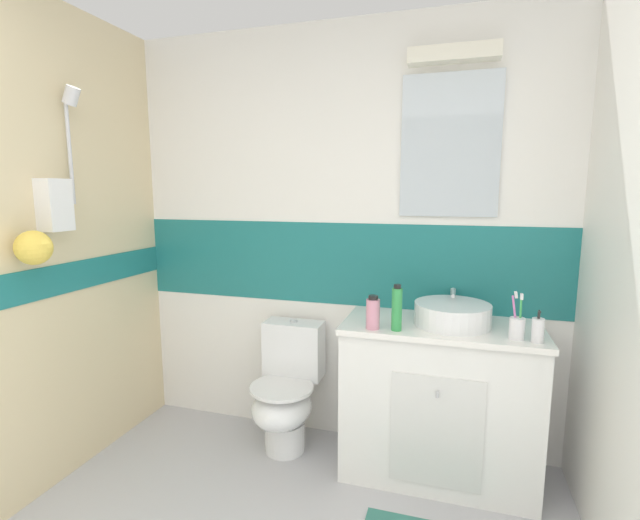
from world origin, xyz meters
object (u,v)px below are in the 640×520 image
toilet (286,392)px  soap_dispenser (538,330)px  toothbrush_cup (517,327)px  mouthwash_bottle (373,313)px  sink_basin (452,313)px  shampoo_bottle_tall (397,308)px

toilet → soap_dispenser: 1.43m
toilet → toothbrush_cup: toothbrush_cup is taller
soap_dispenser → mouthwash_bottle: 0.76m
soap_dispenser → toothbrush_cup: bearing=165.2°
sink_basin → toilet: (-0.93, 0.00, -0.56)m
toilet → mouthwash_bottle: (0.54, -0.19, 0.58)m
toilet → soap_dispenser: bearing=-7.6°
sink_basin → soap_dispenser: sink_basin is taller
sink_basin → soap_dispenser: bearing=-24.1°
toothbrush_cup → shampoo_bottle_tall: (-0.56, -0.03, 0.05)m
sink_basin → shampoo_bottle_tall: bearing=-146.7°
toothbrush_cup → shampoo_bottle_tall: 0.56m
soap_dispenser → shampoo_bottle_tall: bearing=-179.6°
toothbrush_cup → mouthwash_bottle: (-0.68, -0.03, 0.02)m
shampoo_bottle_tall → soap_dispenser: bearing=0.4°
toilet → soap_dispenser: (1.30, -0.17, 0.55)m
mouthwash_bottle → soap_dispenser: bearing=0.9°
toilet → toothbrush_cup: (1.22, -0.15, 0.56)m
toothbrush_cup → soap_dispenser: toothbrush_cup is taller
sink_basin → toilet: size_ratio=0.57×
toilet → toothbrush_cup: 1.35m
soap_dispenser → mouthwash_bottle: (-0.76, -0.01, 0.02)m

